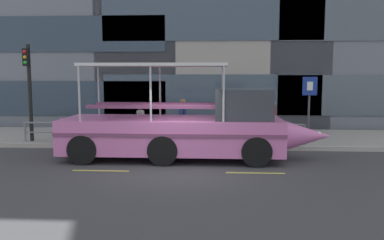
{
  "coord_description": "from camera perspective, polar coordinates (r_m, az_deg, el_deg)",
  "views": [
    {
      "loc": [
        1.18,
        -12.61,
        2.99
      ],
      "look_at": [
        0.29,
        2.13,
        1.3
      ],
      "focal_mm": 37.23,
      "sensor_mm": 36.0,
      "label": 1
    }
  ],
  "objects": [
    {
      "name": "pedestrian_mid_right",
      "position": [
        17.29,
        -7.39,
        0.15
      ],
      "size": [
        0.3,
        0.36,
        1.5
      ],
      "color": "#47423D",
      "rests_on": "sidewalk"
    },
    {
      "name": "pedestrian_near_bow",
      "position": [
        17.18,
        11.46,
        0.49
      ],
      "size": [
        0.33,
        0.43,
        1.73
      ],
      "color": "black",
      "rests_on": "sidewalk"
    },
    {
      "name": "traffic_light_pole",
      "position": [
        18.04,
        -22.34,
        4.95
      ],
      "size": [
        0.24,
        0.46,
        4.07
      ],
      "color": "black",
      "rests_on": "sidewalk"
    },
    {
      "name": "parking_sign",
      "position": [
        17.3,
        16.46,
        3.06
      ],
      "size": [
        0.6,
        0.12,
        2.72
      ],
      "color": "#4C4F54",
      "rests_on": "sidewalk"
    },
    {
      "name": "duck_tour_boat",
      "position": [
        14.1,
        -0.65,
        -1.22
      ],
      "size": [
        9.58,
        2.57,
        3.37
      ],
      "color": "pink",
      "rests_on": "ground_plane"
    },
    {
      "name": "sidewalk",
      "position": [
        18.48,
        -0.26,
        -2.5
      ],
      "size": [
        32.0,
        4.8,
        0.18
      ],
      "primitive_type": "cube",
      "color": "#99968E",
      "rests_on": "ground_plane"
    },
    {
      "name": "ground_plane",
      "position": [
        13.02,
        -1.87,
        -6.76
      ],
      "size": [
        120.0,
        120.0,
        0.0
      ],
      "primitive_type": "plane",
      "color": "#3D3D3F"
    },
    {
      "name": "lane_centreline",
      "position": [
        12.39,
        -2.15,
        -7.42
      ],
      "size": [
        25.8,
        0.12,
        0.01
      ],
      "color": "#DBD64C",
      "rests_on": "ground_plane"
    },
    {
      "name": "curb_guardrail",
      "position": [
        16.37,
        -4.37,
        -1.38
      ],
      "size": [
        11.65,
        0.09,
        0.84
      ],
      "color": "gray",
      "rests_on": "sidewalk"
    },
    {
      "name": "curb_edge",
      "position": [
        16.03,
        -0.84,
        -3.9
      ],
      "size": [
        32.0,
        0.18,
        0.18
      ],
      "primitive_type": "cube",
      "color": "#B2ADA3",
      "rests_on": "ground_plane"
    },
    {
      "name": "pedestrian_mid_left",
      "position": [
        17.24,
        -1.33,
        0.72
      ],
      "size": [
        0.35,
        0.43,
        1.77
      ],
      "color": "black",
      "rests_on": "sidewalk"
    }
  ]
}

